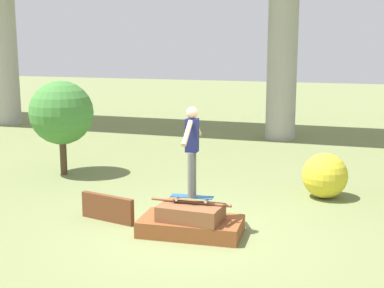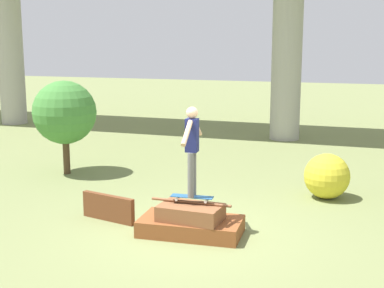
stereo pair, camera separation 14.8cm
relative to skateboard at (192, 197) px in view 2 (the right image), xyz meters
name	(u,v)px [view 2 (the right image)]	position (x,y,z in m)	size (l,w,h in m)	color
ground_plane	(191,234)	(-0.02, -0.02, -0.73)	(80.00, 80.00, 0.00)	olive
scrap_pile	(191,222)	(-0.01, -0.04, -0.48)	(1.98, 1.14, 0.65)	brown
scrap_plank_loose	(108,208)	(-1.87, 0.18, -0.46)	(1.26, 0.39, 0.54)	brown
skateboard	(192,197)	(0.00, 0.00, 0.00)	(0.82, 0.26, 0.09)	#23517F
skater	(192,145)	(0.00, 0.00, 1.00)	(0.23, 1.25, 1.69)	slate
tree_behind_right	(65,113)	(-4.82, 3.36, 0.98)	(1.73, 1.73, 2.57)	#4C3823
bush_yellow_flowering	(327,176)	(2.19, 3.26, -0.20)	(1.06, 1.06, 1.06)	gold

